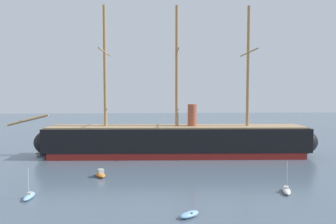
{
  "coord_description": "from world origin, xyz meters",
  "views": [
    {
      "loc": [
        -3.32,
        -16.48,
        14.13
      ],
      "look_at": [
        -0.05,
        38.69,
        10.7
      ],
      "focal_mm": 33.74,
      "sensor_mm": 36.0,
      "label": 1
    }
  ],
  "objects_px": {
    "motorboat_alongside_bow": "(101,174)",
    "sailboat_far_right": "(292,154)",
    "sailboat_mid_right": "(286,190)",
    "dinghy_near_centre": "(189,214)",
    "sailboat_mid_left": "(29,196)",
    "sailboat_far_left": "(45,152)",
    "tall_ship": "(177,140)",
    "sailboat_distant_centre": "(180,146)"
  },
  "relations": [
    {
      "from": "motorboat_alongside_bow",
      "to": "sailboat_far_right",
      "type": "bearing_deg",
      "value": 20.21
    },
    {
      "from": "sailboat_mid_right",
      "to": "dinghy_near_centre",
      "type": "bearing_deg",
      "value": -152.13
    },
    {
      "from": "dinghy_near_centre",
      "to": "sailboat_mid_left",
      "type": "distance_m",
      "value": 21.81
    },
    {
      "from": "sailboat_mid_left",
      "to": "motorboat_alongside_bow",
      "type": "distance_m",
      "value": 12.99
    },
    {
      "from": "sailboat_far_left",
      "to": "sailboat_mid_right",
      "type": "bearing_deg",
      "value": -35.08
    },
    {
      "from": "sailboat_mid_right",
      "to": "motorboat_alongside_bow",
      "type": "height_order",
      "value": "sailboat_mid_right"
    },
    {
      "from": "sailboat_mid_left",
      "to": "sailboat_far_left",
      "type": "relative_size",
      "value": 0.73
    },
    {
      "from": "sailboat_mid_left",
      "to": "sailboat_mid_right",
      "type": "height_order",
      "value": "sailboat_mid_right"
    },
    {
      "from": "motorboat_alongside_bow",
      "to": "sailboat_far_right",
      "type": "relative_size",
      "value": 0.56
    },
    {
      "from": "tall_ship",
      "to": "dinghy_near_centre",
      "type": "bearing_deg",
      "value": -92.6
    },
    {
      "from": "dinghy_near_centre",
      "to": "sailboat_far_right",
      "type": "bearing_deg",
      "value": 50.19
    },
    {
      "from": "tall_ship",
      "to": "sailboat_far_left",
      "type": "xyz_separation_m",
      "value": [
        -29.73,
        3.9,
        -3.1
      ]
    },
    {
      "from": "dinghy_near_centre",
      "to": "sailboat_far_right",
      "type": "distance_m",
      "value": 42.29
    },
    {
      "from": "sailboat_mid_right",
      "to": "motorboat_alongside_bow",
      "type": "xyz_separation_m",
      "value": [
        -27.44,
        10.04,
        0.1
      ]
    },
    {
      "from": "sailboat_far_left",
      "to": "sailboat_distant_centre",
      "type": "relative_size",
      "value": 1.07
    },
    {
      "from": "tall_ship",
      "to": "sailboat_mid_left",
      "type": "height_order",
      "value": "tall_ship"
    },
    {
      "from": "motorboat_alongside_bow",
      "to": "tall_ship",
      "type": "bearing_deg",
      "value": 48.76
    },
    {
      "from": "motorboat_alongside_bow",
      "to": "sailboat_far_right",
      "type": "height_order",
      "value": "sailboat_far_right"
    },
    {
      "from": "sailboat_far_left",
      "to": "sailboat_far_right",
      "type": "height_order",
      "value": "sailboat_far_right"
    },
    {
      "from": "tall_ship",
      "to": "sailboat_far_right",
      "type": "height_order",
      "value": "tall_ship"
    },
    {
      "from": "dinghy_near_centre",
      "to": "sailboat_mid_right",
      "type": "relative_size",
      "value": 0.64
    },
    {
      "from": "sailboat_far_left",
      "to": "sailboat_distant_centre",
      "type": "height_order",
      "value": "sailboat_far_left"
    },
    {
      "from": "tall_ship",
      "to": "sailboat_mid_right",
      "type": "bearing_deg",
      "value": -63.28
    },
    {
      "from": "sailboat_mid_left",
      "to": "sailboat_distant_centre",
      "type": "xyz_separation_m",
      "value": [
        23.78,
        36.7,
        0.09
      ]
    },
    {
      "from": "dinghy_near_centre",
      "to": "sailboat_distant_centre",
      "type": "bearing_deg",
      "value": 85.74
    },
    {
      "from": "sailboat_mid_left",
      "to": "sailboat_mid_right",
      "type": "relative_size",
      "value": 0.93
    },
    {
      "from": "tall_ship",
      "to": "sailboat_far_right",
      "type": "distance_m",
      "value": 25.76
    },
    {
      "from": "sailboat_mid_left",
      "to": "sailboat_far_left",
      "type": "bearing_deg",
      "value": 104.16
    },
    {
      "from": "motorboat_alongside_bow",
      "to": "sailboat_far_left",
      "type": "height_order",
      "value": "sailboat_far_left"
    },
    {
      "from": "sailboat_far_left",
      "to": "sailboat_far_right",
      "type": "bearing_deg",
      "value": -5.67
    },
    {
      "from": "sailboat_mid_left",
      "to": "sailboat_mid_right",
      "type": "bearing_deg",
      "value": 0.54
    },
    {
      "from": "sailboat_mid_left",
      "to": "sailboat_far_right",
      "type": "xyz_separation_m",
      "value": [
        47.57,
        25.01,
        0.18
      ]
    },
    {
      "from": "sailboat_far_right",
      "to": "sailboat_distant_centre",
      "type": "relative_size",
      "value": 1.19
    },
    {
      "from": "dinghy_near_centre",
      "to": "sailboat_far_left",
      "type": "bearing_deg",
      "value": 126.59
    },
    {
      "from": "tall_ship",
      "to": "motorboat_alongside_bow",
      "type": "distance_m",
      "value": 21.79
    },
    {
      "from": "dinghy_near_centre",
      "to": "tall_ship",
      "type": "bearing_deg",
      "value": 87.4
    },
    {
      "from": "sailboat_mid_right",
      "to": "motorboat_alongside_bow",
      "type": "bearing_deg",
      "value": 159.9
    },
    {
      "from": "sailboat_mid_right",
      "to": "motorboat_alongside_bow",
      "type": "relative_size",
      "value": 1.28
    },
    {
      "from": "tall_ship",
      "to": "sailboat_distant_centre",
      "type": "distance_m",
      "value": 10.72
    },
    {
      "from": "motorboat_alongside_bow",
      "to": "sailboat_far_left",
      "type": "relative_size",
      "value": 0.62
    },
    {
      "from": "motorboat_alongside_bow",
      "to": "sailboat_far_right",
      "type": "xyz_separation_m",
      "value": [
        39.75,
        14.63,
        0.05
      ]
    },
    {
      "from": "tall_ship",
      "to": "sailboat_mid_left",
      "type": "bearing_deg",
      "value": -129.65
    }
  ]
}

